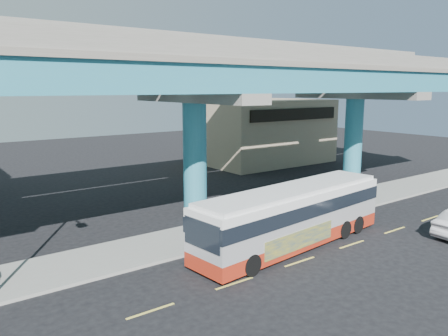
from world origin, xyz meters
TOP-DOWN VIEW (x-y plane):
  - ground at (0.00, 0.00)m, footprint 120.00×120.00m
  - sidewalk at (0.00, 5.50)m, footprint 70.00×4.00m
  - lane_markings at (-0.00, -0.30)m, footprint 58.00×0.12m
  - viaduct at (-0.00, 9.11)m, footprint 52.00×12.40m
  - building_beige at (18.00, 22.98)m, footprint 14.00×10.23m
  - transit_bus at (1.27, 1.47)m, footprint 12.60×3.89m
  - stop_sign at (1.24, 4.18)m, footprint 0.67×0.25m

SIDE VIEW (x-z plane):
  - ground at x=0.00m, z-range 0.00..0.00m
  - lane_markings at x=0.00m, z-range 0.00..0.01m
  - sidewalk at x=0.00m, z-range 0.00..0.15m
  - transit_bus at x=1.27m, z-range 0.15..3.34m
  - stop_sign at x=1.24m, z-range 0.64..2.96m
  - building_beige at x=18.00m, z-range 0.01..7.01m
  - viaduct at x=0.00m, z-range 3.29..14.99m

